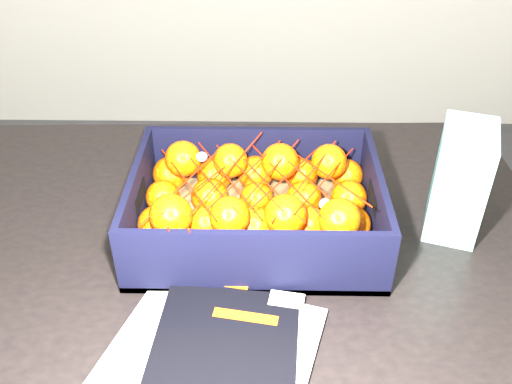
{
  "coord_description": "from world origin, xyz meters",
  "views": [
    {
      "loc": [
        0.24,
        -0.86,
        1.43
      ],
      "look_at": [
        0.23,
        -0.07,
        0.86
      ],
      "focal_mm": 39.8,
      "sensor_mm": 36.0,
      "label": 1
    }
  ],
  "objects_px": {
    "table": "(234,265)",
    "magazine_stack": "(211,364)",
    "produce_crate": "(256,214)",
    "retail_carton": "(460,180)"
  },
  "relations": [
    {
      "from": "table",
      "to": "produce_crate",
      "type": "height_order",
      "value": "produce_crate"
    },
    {
      "from": "table",
      "to": "magazine_stack",
      "type": "bearing_deg",
      "value": -92.66
    },
    {
      "from": "retail_carton",
      "to": "magazine_stack",
      "type": "bearing_deg",
      "value": -123.77
    },
    {
      "from": "produce_crate",
      "to": "magazine_stack",
      "type": "bearing_deg",
      "value": -100.94
    },
    {
      "from": "table",
      "to": "retail_carton",
      "type": "height_order",
      "value": "retail_carton"
    },
    {
      "from": "table",
      "to": "magazine_stack",
      "type": "distance_m",
      "value": 0.34
    },
    {
      "from": "produce_crate",
      "to": "retail_carton",
      "type": "xyz_separation_m",
      "value": [
        0.37,
        0.02,
        0.06
      ]
    },
    {
      "from": "magazine_stack",
      "to": "retail_carton",
      "type": "distance_m",
      "value": 0.55
    },
    {
      "from": "magazine_stack",
      "to": "produce_crate",
      "type": "height_order",
      "value": "produce_crate"
    },
    {
      "from": "produce_crate",
      "to": "retail_carton",
      "type": "bearing_deg",
      "value": 3.83
    }
  ]
}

